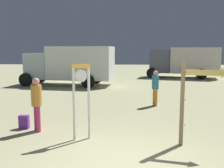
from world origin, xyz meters
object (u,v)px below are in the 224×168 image
object	(u,v)px
arrow_sign	(200,89)
person_near_clock	(37,102)
box_truck_far	(185,61)
backpack	(24,122)
person_distant	(155,86)
box_truck_near	(72,64)
standing_clock	(81,94)

from	to	relation	value
arrow_sign	person_near_clock	size ratio (longest dim) A/B	1.33
person_near_clock	box_truck_far	xyz separation A→B (m)	(8.05, 15.78, 0.63)
person_near_clock	box_truck_far	world-z (taller)	box_truck_far
box_truck_far	backpack	bearing A→B (deg)	-118.84
box_truck_far	person_distant	bearing A→B (deg)	-108.76
person_near_clock	person_distant	bearing A→B (deg)	43.20
person_distant	arrow_sign	bearing A→B (deg)	-83.82
arrow_sign	person_distant	distance (m)	4.75
box_truck_far	box_truck_near	bearing A→B (deg)	-148.87
standing_clock	arrow_sign	xyz separation A→B (m)	(3.00, -0.38, 0.23)
person_near_clock	box_truck_far	size ratio (longest dim) A/B	0.25
person_distant	box_truck_near	bearing A→B (deg)	127.92
standing_clock	box_truck_near	size ratio (longest dim) A/B	0.31
box_truck_near	person_near_clock	bearing A→B (deg)	-83.66
box_truck_near	standing_clock	bearing A→B (deg)	-76.57
arrow_sign	standing_clock	bearing A→B (deg)	172.86
arrow_sign	person_near_clock	world-z (taller)	arrow_sign
person_near_clock	person_distant	size ratio (longest dim) A/B	1.03
backpack	box_truck_far	distance (m)	17.79
person_distant	box_truck_near	distance (m)	8.30
person_near_clock	person_distant	distance (m)	5.42
backpack	box_truck_near	bearing A→B (deg)	93.58
backpack	person_distant	size ratio (longest dim) A/B	0.27
arrow_sign	person_distant	size ratio (longest dim) A/B	1.37
backpack	box_truck_far	bearing A→B (deg)	61.16
standing_clock	backpack	world-z (taller)	standing_clock
standing_clock	box_truck_far	distance (m)	17.66
standing_clock	person_distant	xyz separation A→B (m)	(2.50, 4.31, -0.37)
backpack	box_truck_near	world-z (taller)	box_truck_near
arrow_sign	box_truck_near	bearing A→B (deg)	116.51
standing_clock	backpack	size ratio (longest dim) A/B	4.88
standing_clock	person_near_clock	size ratio (longest dim) A/B	1.27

